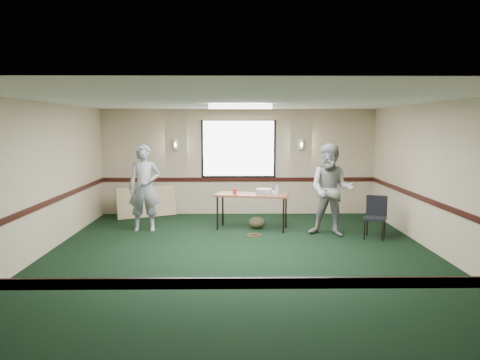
{
  "coord_description": "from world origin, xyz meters",
  "views": [
    {
      "loc": [
        -0.13,
        -7.98,
        2.29
      ],
      "look_at": [
        0.0,
        1.3,
        1.2
      ],
      "focal_mm": 35.0,
      "sensor_mm": 36.0,
      "label": 1
    }
  ],
  "objects_px": {
    "projector": "(264,191)",
    "person_left": "(144,188)",
    "conference_chair": "(376,213)",
    "folding_table": "(252,197)",
    "person_right": "(331,190)"
  },
  "relations": [
    {
      "from": "folding_table",
      "to": "conference_chair",
      "type": "relative_size",
      "value": 1.95
    },
    {
      "from": "conference_chair",
      "to": "folding_table",
      "type": "bearing_deg",
      "value": -174.07
    },
    {
      "from": "folding_table",
      "to": "conference_chair",
      "type": "bearing_deg",
      "value": -6.09
    },
    {
      "from": "person_right",
      "to": "folding_table",
      "type": "bearing_deg",
      "value": 178.97
    },
    {
      "from": "folding_table",
      "to": "person_right",
      "type": "relative_size",
      "value": 0.87
    },
    {
      "from": "projector",
      "to": "person_left",
      "type": "height_order",
      "value": "person_left"
    },
    {
      "from": "folding_table",
      "to": "projector",
      "type": "relative_size",
      "value": 5.1
    },
    {
      "from": "projector",
      "to": "person_left",
      "type": "bearing_deg",
      "value": -167.58
    },
    {
      "from": "conference_chair",
      "to": "person_left",
      "type": "relative_size",
      "value": 0.46
    },
    {
      "from": "person_left",
      "to": "person_right",
      "type": "height_order",
      "value": "person_right"
    },
    {
      "from": "projector",
      "to": "person_left",
      "type": "relative_size",
      "value": 0.17
    },
    {
      "from": "person_left",
      "to": "projector",
      "type": "bearing_deg",
      "value": -0.08
    },
    {
      "from": "projector",
      "to": "person_right",
      "type": "xyz_separation_m",
      "value": [
        1.35,
        -0.66,
        0.12
      ]
    },
    {
      "from": "person_right",
      "to": "conference_chair",
      "type": "bearing_deg",
      "value": 7.0
    },
    {
      "from": "projector",
      "to": "conference_chair",
      "type": "xyz_separation_m",
      "value": [
        2.23,
        -0.86,
        -0.34
      ]
    }
  ]
}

